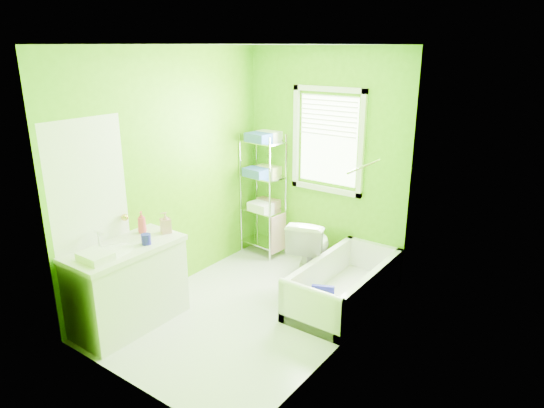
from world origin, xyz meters
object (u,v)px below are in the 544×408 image
Objects in this scene: vanity at (127,283)px; wire_shelf_unit at (264,181)px; bathtub at (343,290)px; toilet at (310,247)px.

wire_shelf_unit reaches higher than vanity.
bathtub is 2.18m from vanity.
wire_shelf_unit is (-1.46, 0.59, 0.82)m from bathtub.
wire_shelf_unit is at bearing 89.19° from vanity.
wire_shelf_unit is at bearing -33.99° from toilet.
toilet is (-0.61, 0.33, 0.22)m from bathtub.
bathtub is 1.96× the size of toilet.
vanity reaches higher than toilet.
toilet reaches higher than bathtub.
bathtub is 0.92× the size of wire_shelf_unit.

